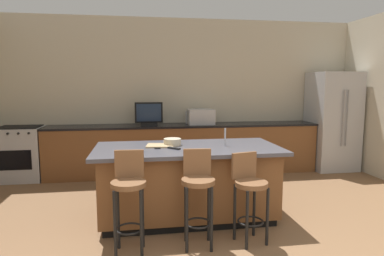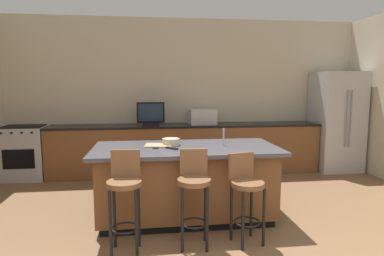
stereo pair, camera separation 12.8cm
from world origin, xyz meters
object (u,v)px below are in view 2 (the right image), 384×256
Objects in this scene: refrigerator at (336,121)px; cutting_board at (159,145)px; bar_stool_right at (246,191)px; bar_stool_left at (125,192)px; tv_monitor at (151,115)px; cell_phone at (155,147)px; fruit_bowl at (171,142)px; kitchen_island at (186,182)px; tv_remote at (172,148)px; bar_stool_center at (194,189)px; microwave at (203,117)px; range_oven at (25,152)px.

cutting_board is at bearing -150.79° from refrigerator.
bar_stool_left is at bearing 168.11° from bar_stool_right.
tv_monitor is 2.10m from cell_phone.
cutting_board is (-0.16, -0.05, -0.03)m from fruit_bowl.
cell_phone is at bearing -88.95° from tv_monitor.
kitchen_island is 3.80m from refrigerator.
cutting_board is (0.36, 0.85, 0.30)m from bar_stool_left.
bar_stool_left is at bearing -172.23° from tv_remote.
cutting_board is (-0.33, 0.80, 0.31)m from bar_stool_center.
cell_phone is 0.22m from tv_remote.
microwave is 3.17m from bar_stool_left.
tv_remote is (-3.34, -2.15, -0.03)m from refrigerator.
microwave is 0.51× the size of bar_stool_right.
bar_stool_center is 0.55m from bar_stool_right.
microwave reaches higher than cutting_board.
microwave is 2.33m from cell_phone.
bar_stool_right is (0.96, -2.79, -0.56)m from tv_monitor.
tv_remote reaches higher than cell_phone.
refrigerator is 8.68× the size of fruit_bowl.
bar_stool_center is at bearing 166.15° from bar_stool_right.
refrigerator is (3.16, 2.04, 0.49)m from kitchen_island.
fruit_bowl is (-0.73, 0.85, 0.39)m from bar_stool_right.
bar_stool_right is (1.24, 0.05, -0.05)m from bar_stool_left.
refrigerator reaches higher than fruit_bowl.
range_oven is 1.97× the size of microwave.
range_oven is 3.35m from tv_remote.
tv_monitor reaches higher than bar_stool_right.
range_oven reaches higher than cell_phone.
cell_phone is at bearing -178.06° from kitchen_island.
kitchen_island is 0.57m from cutting_board.
kitchen_island is at bearing -14.81° from cutting_board.
refrigerator reaches higher than kitchen_island.
bar_stool_right is at bearing -49.44° from fruit_bowl.
bar_stool_left is (-0.28, -2.83, -0.51)m from tv_monitor.
microwave reaches higher than cell_phone.
cutting_board reaches higher than cell_phone.
cutting_board is (0.04, 0.10, 0.01)m from cell_phone.
bar_stool_left is (-0.69, -0.76, 0.15)m from kitchen_island.
cell_phone is at bearing 70.23° from bar_stool_left.
range_oven is 3.24m from microwave.
bar_stool_right is 1.21m from cell_phone.
cell_phone is at bearing -113.79° from cutting_board.
fruit_bowl is (-3.34, -1.91, -0.00)m from refrigerator.
refrigerator is 4.00m from cutting_board.
bar_stool_left is (-1.24, -2.88, -0.45)m from microwave.
cell_phone is at bearing 128.86° from bar_stool_right.
tv_remote is at bearing 126.55° from bar_stool_right.
fruit_bowl is (-0.18, 0.85, 0.35)m from bar_stool_center.
range_oven is 0.93× the size of bar_stool_left.
kitchen_island is 10.26× the size of fruit_bowl.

